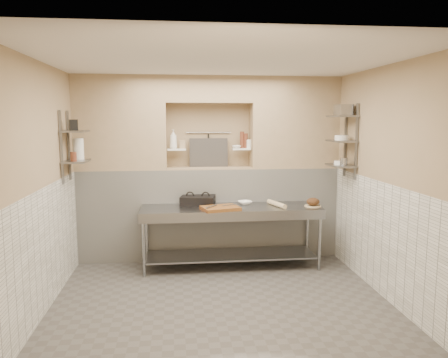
{
  "coord_description": "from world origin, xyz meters",
  "views": [
    {
      "loc": [
        -0.51,
        -4.96,
        2.16
      ],
      "look_at": [
        0.14,
        0.9,
        1.35
      ],
      "focal_mm": 35.0,
      "sensor_mm": 36.0,
      "label": 1
    }
  ],
  "objects": [
    {
      "name": "bowl_right",
      "position": [
        1.84,
        1.06,
        1.54
      ],
      "size": [
        0.18,
        0.18,
        0.05
      ],
      "primitive_type": "cylinder",
      "color": "white",
      "rests_on": "wall_shelf_right_lower"
    },
    {
      "name": "wall_front",
      "position": [
        0.0,
        -2.0,
        1.4
      ],
      "size": [
        4.0,
        0.1,
        2.8
      ],
      "primitive_type": "cube",
      "color": "tan",
      "rests_on": "ground"
    },
    {
      "name": "condiment_a",
      "position": [
        0.57,
        1.77,
        1.83
      ],
      "size": [
        0.06,
        0.06,
        0.23
      ],
      "primitive_type": "cylinder",
      "color": "#5E2D1E",
      "rests_on": "alcove_shelf_right"
    },
    {
      "name": "wall_shelf_right_upper",
      "position": [
        1.84,
        1.05,
        2.2
      ],
      "size": [
        0.3,
        0.5,
        0.03
      ],
      "primitive_type": "cube",
      "color": "slate",
      "rests_on": "wall_right"
    },
    {
      "name": "prep_table",
      "position": [
        0.27,
        1.18,
        0.64
      ],
      "size": [
        2.6,
        0.7,
        0.9
      ],
      "color": "gray",
      "rests_on": "floor"
    },
    {
      "name": "canister_right",
      "position": [
        1.84,
        0.94,
        1.57
      ],
      "size": [
        0.11,
        0.11,
        0.11
      ],
      "primitive_type": "cylinder",
      "color": "gray",
      "rests_on": "wall_shelf_right_lower"
    },
    {
      "name": "bowl_alcove",
      "position": [
        0.42,
        1.74,
        1.73
      ],
      "size": [
        0.15,
        0.15,
        0.04
      ],
      "primitive_type": "imported",
      "rotation": [
        0.0,
        0.0,
        0.07
      ],
      "color": "white",
      "rests_on": "alcove_shelf_right"
    },
    {
      "name": "condiment_c",
      "position": [
        0.62,
        1.74,
        1.78
      ],
      "size": [
        0.08,
        0.08,
        0.13
      ],
      "primitive_type": "cylinder",
      "color": "white",
      "rests_on": "alcove_shelf_right"
    },
    {
      "name": "wainscot_left",
      "position": [
        -1.99,
        0.0,
        0.7
      ],
      "size": [
        0.02,
        3.9,
        1.4
      ],
      "primitive_type": "cube",
      "color": "white",
      "rests_on": "floor"
    },
    {
      "name": "condiment_b",
      "position": [
        0.51,
        1.77,
        1.84
      ],
      "size": [
        0.06,
        0.06,
        0.26
      ],
      "primitive_type": "cylinder",
      "color": "#5E2D1E",
      "rests_on": "alcove_shelf_right"
    },
    {
      "name": "cutting_board",
      "position": [
        0.1,
        1.01,
        0.92
      ],
      "size": [
        0.58,
        0.47,
        0.05
      ],
      "primitive_type": "cube",
      "rotation": [
        0.0,
        0.0,
        0.26
      ],
      "color": "brown",
      "rests_on": "prep_table"
    },
    {
      "name": "shelf_rail_left_a",
      "position": [
        -1.98,
        1.25,
        1.8
      ],
      "size": [
        0.03,
        0.03,
        0.95
      ],
      "primitive_type": "cube",
      "color": "slate",
      "rests_on": "wall_left"
    },
    {
      "name": "wall_left",
      "position": [
        -2.05,
        0.0,
        1.4
      ],
      "size": [
        0.1,
        3.9,
        2.8
      ],
      "primitive_type": "cube",
      "color": "tan",
      "rests_on": "ground"
    },
    {
      "name": "backwall_pillar_left",
      "position": [
        -1.33,
        1.75,
        2.1
      ],
      "size": [
        1.35,
        0.4,
        1.4
      ],
      "primitive_type": "cube",
      "color": "tan",
      "rests_on": "backwall_lower"
    },
    {
      "name": "shelf_rail_right_b",
      "position": [
        1.98,
        0.85,
        1.85
      ],
      "size": [
        0.03,
        0.03,
        1.05
      ],
      "primitive_type": "cube",
      "color": "slate",
      "rests_on": "wall_right"
    },
    {
      "name": "backwall_pillar_right",
      "position": [
        1.33,
        1.75,
        2.1
      ],
      "size": [
        1.35,
        0.4,
        1.4
      ],
      "primitive_type": "cube",
      "color": "tan",
      "rests_on": "backwall_lower"
    },
    {
      "name": "alcove_shelf_left",
      "position": [
        -0.5,
        1.75,
        1.7
      ],
      "size": [
        0.28,
        0.16,
        0.02
      ],
      "primitive_type": "cube",
      "color": "white",
      "rests_on": "backwall_lower"
    },
    {
      "name": "wall_shelf_left_upper",
      "position": [
        -1.84,
        1.05,
        2.0
      ],
      "size": [
        0.3,
        0.5,
        0.03
      ],
      "primitive_type": "cube",
      "color": "slate",
      "rests_on": "wall_left"
    },
    {
      "name": "splash_panel",
      "position": [
        0.0,
        1.85,
        1.64
      ],
      "size": [
        0.6,
        0.08,
        0.45
      ],
      "primitive_type": "cube",
      "rotation": [
        -0.14,
        0.0,
        0.0
      ],
      "color": "#383330",
      "rests_on": "alcove_sill"
    },
    {
      "name": "wall_shelf_right_lower",
      "position": [
        1.84,
        1.05,
        1.5
      ],
      "size": [
        0.3,
        0.5,
        0.02
      ],
      "primitive_type": "cube",
      "color": "slate",
      "rests_on": "wall_right"
    },
    {
      "name": "box_left_upper",
      "position": [
        -1.84,
        0.97,
        2.08
      ],
      "size": [
        0.13,
        0.13,
        0.14
      ],
      "primitive_type": "cube",
      "rotation": [
        0.0,
        0.0,
        0.34
      ],
      "color": "black",
      "rests_on": "wall_shelf_left_upper"
    },
    {
      "name": "jar_alcove",
      "position": [
        -0.41,
        1.77,
        1.78
      ],
      "size": [
        0.09,
        0.09,
        0.13
      ],
      "primitive_type": "cube",
      "color": "tan",
      "rests_on": "alcove_shelf_left"
    },
    {
      "name": "jug_left",
      "position": [
        -1.84,
        1.2,
        1.76
      ],
      "size": [
        0.14,
        0.14,
        0.29
      ],
      "primitive_type": "cylinder",
      "color": "white",
      "rests_on": "wall_shelf_left_lower"
    },
    {
      "name": "bottle_soap",
      "position": [
        -0.55,
        1.73,
        1.86
      ],
      "size": [
        0.14,
        0.14,
        0.29
      ],
      "primitive_type": "imported",
      "rotation": [
        0.0,
        0.0,
        -0.29
      ],
      "color": "white",
      "rests_on": "alcove_shelf_left"
    },
    {
      "name": "mixing_bowl",
      "position": [
        0.5,
        1.36,
        0.93
      ],
      "size": [
        0.25,
        0.25,
        0.05
      ],
      "primitive_type": "imported",
      "rotation": [
        0.0,
        0.0,
        0.25
      ],
      "color": "white",
      "rests_on": "prep_table"
    },
    {
      "name": "bread_loaf",
      "position": [
        1.46,
        1.1,
        0.97
      ],
      "size": [
        0.19,
        0.19,
        0.11
      ],
      "primitive_type": "ellipsoid",
      "color": "#4C2D19",
      "rests_on": "bread_board"
    },
    {
      "name": "shelf_rail_right_a",
      "position": [
        1.98,
        1.25,
        1.85
      ],
      "size": [
        0.03,
        0.03,
        1.05
      ],
      "primitive_type": "cube",
      "color": "slate",
      "rests_on": "wall_right"
    },
    {
      "name": "backwall_lower",
      "position": [
        0.0,
        1.75,
        0.7
      ],
      "size": [
        4.0,
        0.4,
        1.4
      ],
      "primitive_type": "cube",
      "color": "white",
      "rests_on": "floor"
    },
    {
      "name": "utensil_rail",
      "position": [
        0.0,
        1.92,
        1.95
      ],
      "size": [
        0.7,
        0.02,
        0.02
      ],
      "primitive_type": "cylinder",
      "rotation": [
        0.0,
        1.57,
        0.0
      ],
      "color": "gray",
      "rests_on": "wall_back"
    },
    {
      "name": "ceiling",
      "position": [
        0.0,
        0.0,
        2.85
      ],
      "size": [
        4.0,
        3.9,
        0.1
      ],
      "primitive_type": "cube",
      "color": "silver",
      "rests_on": "ground"
    },
    {
      "name": "hanging_steel",
      "position": [
        0.0,
        1.9,
        1.78
      ],
      "size": [
        0.02,
        0.02,
        0.3
      ],
      "primitive_type": "cylinder",
      "color": "black",
      "rests_on": "utensil_rail"
    },
    {
      "name": "panini_press",
      "position": [
        -0.2,
        1.41,
        0.97
      ],
      "size": [
        0.55,
        0.44,
        0.13
      ],
      "rotation": [
        0.0,
        0.0,
        -0.19
      ],
      "color": "black",
      "rests_on": "prep_table"
    },
    {
      "name": "bread_board",
      "position": [
        1.46,
        1.1,
        0.91
      ],
      "size": [
        0.24,
        0.24,
        0.01
      ],
      "primitive_type": "cylinder",
      "color": "beige",
      "rests_on": "prep_table"
    },
    {
      "name": "alcove_shelf_right",
      "position": [
        0.5,
        1.75,
        1.7
      ],
      "size": [
        0.28,
        0.16,
        0.02
      ],
      "primitive_type": "cube",
      "color": "white",
      "rests_on": "backwall_lower"
    },
    {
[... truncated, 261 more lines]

